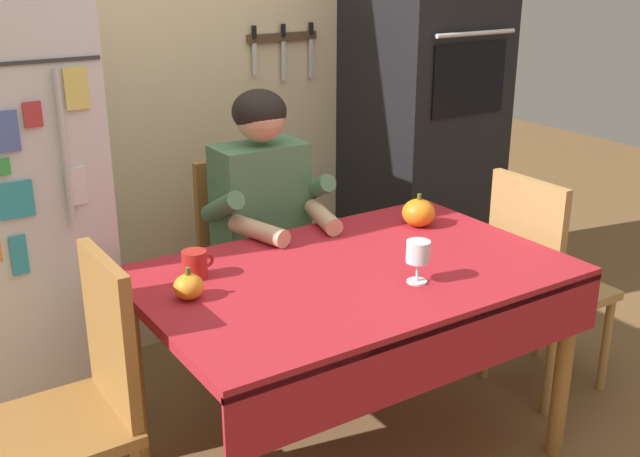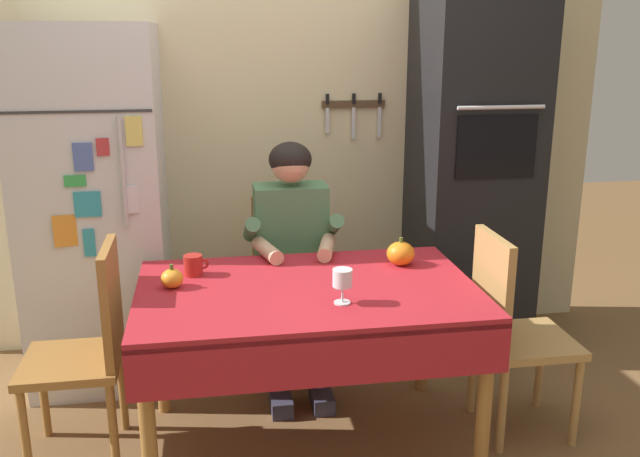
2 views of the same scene
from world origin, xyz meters
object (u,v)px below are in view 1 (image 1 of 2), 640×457
chair_right_side (539,276)px  pumpkin_medium (189,286)px  wine_glass (418,254)px  seated_person (269,221)px  coffee_mug (195,264)px  wall_oven (423,102)px  dining_table (356,294)px  chair_left_side (82,397)px  pumpkin_large (419,213)px  chair_behind_person (248,259)px

chair_right_side → pumpkin_medium: 1.48m
wine_glass → pumpkin_medium: 0.72m
seated_person → coffee_mug: size_ratio=11.41×
seated_person → wine_glass: (0.10, -0.78, 0.10)m
wine_glass → coffee_mug: bearing=143.5°
wall_oven → wine_glass: bearing=-130.5°
dining_table → coffee_mug: bearing=152.1°
chair_left_side → chair_right_side: same height
seated_person → pumpkin_medium: 0.75m
coffee_mug → chair_right_side: bearing=-10.3°
wall_oven → coffee_mug: bearing=-155.9°
dining_table → coffee_mug: (-0.46, 0.25, 0.13)m
dining_table → pumpkin_medium: size_ratio=13.82×
coffee_mug → wine_glass: bearing=-36.5°
chair_right_side → pumpkin_large: (-0.44, 0.24, 0.28)m
seated_person → chair_right_side: size_ratio=1.34×
pumpkin_large → pumpkin_medium: 1.02m
wall_oven → coffee_mug: wall_oven is taller
chair_left_side → wine_glass: (1.01, -0.29, 0.33)m
seated_person → wine_glass: 0.79m
chair_left_side → chair_right_side: 1.81m
chair_left_side → chair_behind_person: bearing=36.8°
chair_right_side → wine_glass: chair_right_side is taller
dining_table → chair_behind_person: (0.01, 0.79, -0.14)m
pumpkin_large → seated_person: bearing=140.2°
wine_glass → seated_person: bearing=97.0°
pumpkin_large → wine_glass: bearing=-130.4°
dining_table → chair_left_side: size_ratio=1.51×
seated_person → pumpkin_medium: seated_person is taller
wine_glass → dining_table: bearing=121.3°
chair_behind_person → pumpkin_large: (0.44, -0.56, 0.28)m
pumpkin_large → dining_table: bearing=-153.0°
dining_table → wine_glass: wine_glass is taller
chair_behind_person → wine_glass: chair_behind_person is taller
dining_table → chair_left_side: bearing=173.1°
pumpkin_medium → wall_oven: bearing=27.1°
chair_right_side → coffee_mug: 1.41m
dining_table → pumpkin_medium: 0.57m
seated_person → chair_right_side: (0.89, -0.61, -0.23)m
wall_oven → coffee_mug: size_ratio=19.25×
pumpkin_medium → coffee_mug: bearing=58.7°
wine_glass → pumpkin_large: size_ratio=1.08×
chair_behind_person → chair_left_side: size_ratio=1.00×
chair_left_side → pumpkin_large: chair_left_side is taller
seated_person → pumpkin_large: (0.44, -0.37, 0.06)m
seated_person → chair_right_side: bearing=-34.4°
chair_right_side → pumpkin_medium: chair_right_side is taller
chair_left_side → coffee_mug: chair_left_side is taller
pumpkin_medium → dining_table: bearing=-10.7°
chair_behind_person → pumpkin_large: 0.77m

